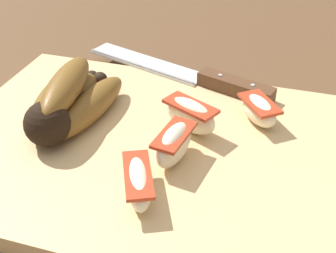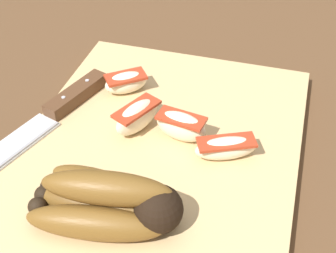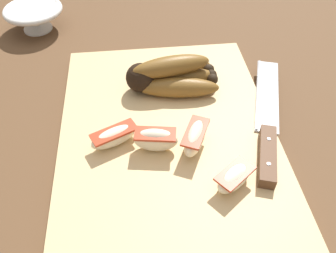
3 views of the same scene
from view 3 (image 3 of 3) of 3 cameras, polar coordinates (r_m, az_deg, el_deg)
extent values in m
plane|color=brown|center=(0.56, -1.43, -0.67)|extent=(6.00, 6.00, 0.00)
cube|color=tan|center=(0.54, -0.04, -1.34)|extent=(0.44, 0.32, 0.02)
sphere|color=black|center=(0.58, -4.45, 7.85)|extent=(0.05, 0.05, 0.05)
ellipsoid|color=brown|center=(0.58, 1.55, 6.34)|extent=(0.05, 0.14, 0.03)
sphere|color=black|center=(0.60, 7.17, 7.58)|extent=(0.02, 0.02, 0.02)
ellipsoid|color=brown|center=(0.59, 1.15, 7.70)|extent=(0.04, 0.14, 0.03)
sphere|color=black|center=(0.61, 6.99, 8.24)|extent=(0.02, 0.02, 0.02)
ellipsoid|color=brown|center=(0.61, 0.77, 8.98)|extent=(0.06, 0.14, 0.03)
sphere|color=black|center=(0.62, 6.60, 9.12)|extent=(0.02, 0.02, 0.02)
ellipsoid|color=brown|center=(0.58, 0.52, 9.71)|extent=(0.05, 0.13, 0.03)
cylinder|color=white|center=(0.59, 2.49, 9.14)|extent=(0.02, 0.02, 0.00)
cube|color=silver|center=(0.61, 15.72, 5.05)|extent=(0.18, 0.09, 0.00)
cube|color=#99999E|center=(0.61, 14.34, 5.47)|extent=(0.17, 0.06, 0.00)
cube|color=#51331E|center=(0.50, 15.74, -4.51)|extent=(0.10, 0.05, 0.02)
cylinder|color=#B2B2B7|center=(0.48, 15.94, -5.81)|extent=(0.01, 0.01, 0.00)
cylinder|color=#B2B2B7|center=(0.51, 15.97, -1.93)|extent=(0.01, 0.01, 0.00)
ellipsoid|color=#F4E5C1|center=(0.46, 10.61, -8.15)|extent=(0.06, 0.06, 0.03)
cube|color=#B2381E|center=(0.46, 10.77, -7.45)|extent=(0.05, 0.06, 0.00)
ellipsoid|color=#F4E5C1|center=(0.51, -8.61, -1.64)|extent=(0.05, 0.07, 0.03)
cube|color=#B2381E|center=(0.50, -8.73, -0.92)|extent=(0.05, 0.07, 0.00)
ellipsoid|color=#F4E5C1|center=(0.49, -2.03, -2.20)|extent=(0.03, 0.06, 0.04)
cube|color=#B2381E|center=(0.48, -2.07, -1.21)|extent=(0.03, 0.06, 0.00)
ellipsoid|color=#F4E5C1|center=(0.49, 4.37, -1.86)|extent=(0.07, 0.05, 0.04)
cube|color=#B2381E|center=(0.49, 4.45, -0.88)|extent=(0.07, 0.05, 0.00)
cylinder|color=silver|center=(0.84, -20.24, 14.76)|extent=(0.06, 0.06, 0.01)
torus|color=silver|center=(0.82, -20.98, 17.16)|extent=(0.12, 0.12, 0.01)
cone|color=silver|center=(0.83, -20.64, 16.06)|extent=(0.10, 0.10, 0.05)
camera|label=1|loc=(0.40, -58.44, 9.93)|focal=47.29mm
camera|label=2|loc=(0.75, -18.29, 44.49)|focal=51.71mm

